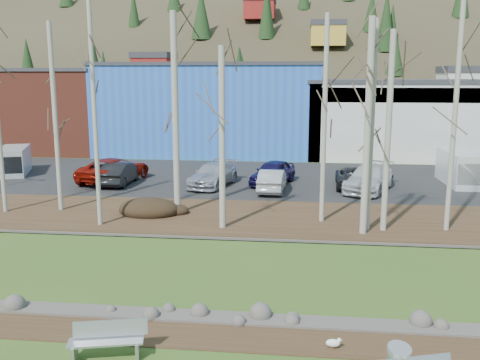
# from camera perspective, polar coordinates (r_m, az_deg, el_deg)

# --- Properties ---
(dirt_strip) EXTENTS (80.00, 1.80, 0.03)m
(dirt_strip) POSITION_cam_1_polar(r_m,az_deg,el_deg) (15.66, -3.11, -16.14)
(dirt_strip) COLOR #382616
(dirt_strip) RESTS_ON ground
(near_bank_rocks) EXTENTS (80.00, 0.80, 0.50)m
(near_bank_rocks) POSITION_cam_1_polar(r_m,az_deg,el_deg) (16.55, -2.51, -14.62)
(near_bank_rocks) COLOR #47423D
(near_bank_rocks) RESTS_ON ground
(river) EXTENTS (80.00, 8.00, 0.90)m
(river) POSITION_cam_1_polar(r_m,az_deg,el_deg) (20.28, -0.67, -9.63)
(river) COLOR #122032
(river) RESTS_ON ground
(far_bank_rocks) EXTENTS (80.00, 0.80, 0.46)m
(far_bank_rocks) POSITION_cam_1_polar(r_m,az_deg,el_deg) (24.13, 0.56, -6.20)
(far_bank_rocks) COLOR #47423D
(far_bank_rocks) RESTS_ON ground
(far_bank) EXTENTS (80.00, 7.00, 0.15)m
(far_bank) POSITION_cam_1_polar(r_m,az_deg,el_deg) (27.17, 1.27, -4.05)
(far_bank) COLOR #382616
(far_bank) RESTS_ON ground
(parking_lot) EXTENTS (80.00, 14.00, 0.14)m
(parking_lot) POSITION_cam_1_polar(r_m,az_deg,el_deg) (37.38, 2.77, 0.13)
(parking_lot) COLOR black
(parking_lot) RESTS_ON ground
(building_brick) EXTENTS (16.32, 12.24, 7.80)m
(building_brick) POSITION_cam_1_polar(r_m,az_deg,el_deg) (57.18, -21.11, 7.10)
(building_brick) COLOR brown
(building_brick) RESTS_ON ground
(building_blue) EXTENTS (20.40, 12.24, 8.30)m
(building_blue) POSITION_cam_1_polar(r_m,az_deg,el_deg) (51.39, -2.88, 7.73)
(building_blue) COLOR blue
(building_blue) RESTS_ON ground
(building_white) EXTENTS (18.36, 12.24, 6.80)m
(building_white) POSITION_cam_1_polar(r_m,az_deg,el_deg) (51.64, 17.38, 6.43)
(building_white) COLOR beige
(building_white) RESTS_ON ground
(hillside) EXTENTS (160.00, 72.00, 35.00)m
(hillside) POSITION_cam_1_polar(r_m,az_deg,el_deg) (96.20, 5.34, 17.23)
(hillside) COLOR #2F291B
(hillside) RESTS_ON ground
(bench_intact) EXTENTS (1.98, 1.00, 0.95)m
(bench_intact) POSITION_cam_1_polar(r_m,az_deg,el_deg) (14.76, -13.96, -16.26)
(bench_intact) COLOR #AFB2B4
(bench_intact) RESTS_ON ground
(seagull) EXTENTS (0.46, 0.21, 0.33)m
(seagull) POSITION_cam_1_polar(r_m,az_deg,el_deg) (15.08, 9.94, -16.73)
(seagull) COLOR gold
(seagull) RESTS_ON ground
(dirt_mound) EXTENTS (3.14, 2.22, 0.62)m
(dirt_mound) POSITION_cam_1_polar(r_m,az_deg,el_deg) (27.95, -9.69, -2.97)
(dirt_mound) COLOR black
(dirt_mound) RESTS_ON far_bank
(birch_0) EXTENTS (0.24, 0.24, 9.69)m
(birch_0) POSITION_cam_1_polar(r_m,az_deg,el_deg) (29.30, -19.11, 6.23)
(birch_0) COLOR beige
(birch_0) RESTS_ON far_bank
(birch_2) EXTENTS (0.32, 0.32, 10.11)m
(birch_2) POSITION_cam_1_polar(r_m,az_deg,el_deg) (27.22, -6.91, 6.88)
(birch_2) COLOR beige
(birch_2) RESTS_ON far_bank
(birch_3) EXTENTS (0.21, 0.21, 11.43)m
(birch_3) POSITION_cam_1_polar(r_m,az_deg,el_deg) (25.67, -15.30, 7.78)
(birch_3) COLOR beige
(birch_3) RESTS_ON far_bank
(birch_4) EXTENTS (0.29, 0.29, 8.33)m
(birch_4) POSITION_cam_1_polar(r_m,az_deg,el_deg) (24.44, -1.93, 4.37)
(birch_4) COLOR beige
(birch_4) RESTS_ON far_bank
(birch_5) EXTENTS (0.23, 0.23, 9.84)m
(birch_5) POSITION_cam_1_polar(r_m,az_deg,el_deg) (25.79, 8.99, 6.28)
(birch_5) COLOR beige
(birch_5) RESTS_ON far_bank
(birch_6) EXTENTS (0.23, 0.23, 9.47)m
(birch_6) POSITION_cam_1_polar(r_m,az_deg,el_deg) (24.72, 13.87, 5.46)
(birch_6) COLOR beige
(birch_6) RESTS_ON far_bank
(birch_7) EXTENTS (0.30, 0.30, 9.48)m
(birch_7) POSITION_cam_1_polar(r_m,az_deg,el_deg) (24.08, 13.45, 5.35)
(birch_7) COLOR beige
(birch_7) RESTS_ON far_bank
(birch_8) EXTENTS (0.27, 0.27, 8.99)m
(birch_8) POSITION_cam_1_polar(r_m,az_deg,el_deg) (24.85, 15.52, 4.86)
(birch_8) COLOR beige
(birch_8) RESTS_ON far_bank
(birch_9) EXTENTS (0.23, 0.23, 10.89)m
(birch_9) POSITION_cam_1_polar(r_m,az_deg,el_deg) (25.75, 21.97, 6.78)
(birch_9) COLOR beige
(birch_9) RESTS_ON far_bank
(car_0) EXTENTS (3.09, 4.34, 1.37)m
(car_0) POSITION_cam_1_polar(r_m,az_deg,el_deg) (36.80, -12.76, 0.89)
(car_0) COLOR silver
(car_0) RESTS_ON parking_lot
(car_1) EXTENTS (1.57, 4.50, 1.48)m
(car_1) POSITION_cam_1_polar(r_m,az_deg,el_deg) (35.88, -12.71, 0.73)
(car_1) COLOR black
(car_1) RESTS_ON parking_lot
(car_2) EXTENTS (4.07, 6.28, 1.61)m
(car_2) POSITION_cam_1_polar(r_m,az_deg,el_deg) (36.87, -13.26, 1.08)
(car_2) COLOR #9E1509
(car_2) RESTS_ON parking_lot
(car_3) EXTENTS (3.10, 5.33, 1.45)m
(car_3) POSITION_cam_1_polar(r_m,az_deg,el_deg) (34.53, -2.90, 0.56)
(car_3) COLOR #AEAFB8
(car_3) RESTS_ON parking_lot
(car_4) EXTENTS (3.23, 4.91, 1.55)m
(car_4) POSITION_cam_1_polar(r_m,az_deg,el_deg) (35.08, 3.53, 0.81)
(car_4) COLOR #181345
(car_4) RESTS_ON parking_lot
(car_5) EXTENTS (1.65, 4.28, 1.39)m
(car_5) POSITION_cam_1_polar(r_m,az_deg,el_deg) (32.88, 3.45, -0.03)
(car_5) COLOR silver
(car_5) RESTS_ON parking_lot
(car_6) EXTENTS (2.40, 4.85, 1.32)m
(car_6) POSITION_cam_1_polar(r_m,az_deg,el_deg) (34.90, 12.00, 0.34)
(car_6) COLOR #242526
(car_6) RESTS_ON parking_lot
(car_7) EXTENTS (4.01, 5.84, 1.57)m
(car_7) POSITION_cam_1_polar(r_m,az_deg,el_deg) (33.98, 13.62, 0.19)
(car_7) COLOR silver
(car_7) RESTS_ON parking_lot
(van_white) EXTENTS (2.14, 4.95, 2.15)m
(van_white) POSITION_cam_1_polar(r_m,az_deg,el_deg) (37.73, 22.64, 1.15)
(van_white) COLOR white
(van_white) RESTS_ON parking_lot
(van_grey) EXTENTS (3.23, 4.72, 1.91)m
(van_grey) POSITION_cam_1_polar(r_m,az_deg,el_deg) (41.90, -23.00, 1.88)
(van_grey) COLOR #B6B8BA
(van_grey) RESTS_ON parking_lot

